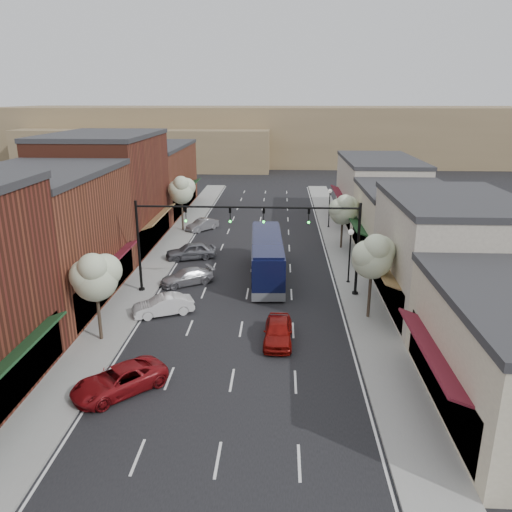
# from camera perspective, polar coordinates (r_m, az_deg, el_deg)

# --- Properties ---
(ground) EXTENTS (160.00, 160.00, 0.00)m
(ground) POSITION_cam_1_polar(r_m,az_deg,el_deg) (30.23, -2.02, -10.01)
(ground) COLOR black
(ground) RESTS_ON ground
(sidewalk_left) EXTENTS (2.80, 73.00, 0.15)m
(sidewalk_left) POSITION_cam_1_polar(r_m,az_deg,el_deg) (48.49, -10.11, 0.66)
(sidewalk_left) COLOR gray
(sidewalk_left) RESTS_ON ground
(sidewalk_right) EXTENTS (2.80, 73.00, 0.15)m
(sidewalk_right) POSITION_cam_1_polar(r_m,az_deg,el_deg) (47.66, 9.99, 0.37)
(sidewalk_right) COLOR gray
(sidewalk_right) RESTS_ON ground
(curb_left) EXTENTS (0.25, 73.00, 0.17)m
(curb_left) POSITION_cam_1_polar(r_m,az_deg,el_deg) (48.20, -8.49, 0.64)
(curb_left) COLOR gray
(curb_left) RESTS_ON ground
(curb_right) EXTENTS (0.25, 73.00, 0.17)m
(curb_right) POSITION_cam_1_polar(r_m,az_deg,el_deg) (47.50, 8.32, 0.39)
(curb_right) COLOR gray
(curb_right) RESTS_ON ground
(bldg_left_midnear) EXTENTS (10.14, 14.10, 9.40)m
(bldg_left_midnear) POSITION_cam_1_polar(r_m,az_deg,el_deg) (37.84, -23.31, 1.85)
(bldg_left_midnear) COLOR brown
(bldg_left_midnear) RESTS_ON ground
(bldg_left_midfar) EXTENTS (10.14, 14.10, 10.90)m
(bldg_left_midfar) POSITION_cam_1_polar(r_m,az_deg,el_deg) (50.29, -16.61, 7.06)
(bldg_left_midfar) COLOR maroon
(bldg_left_midfar) RESTS_ON ground
(bldg_left_far) EXTENTS (10.14, 18.10, 8.40)m
(bldg_left_far) POSITION_cam_1_polar(r_m,az_deg,el_deg) (65.58, -11.97, 8.64)
(bldg_left_far) COLOR brown
(bldg_left_far) RESTS_ON ground
(bldg_right_midnear) EXTENTS (9.14, 12.10, 7.90)m
(bldg_right_midnear) POSITION_cam_1_polar(r_m,az_deg,el_deg) (36.03, 21.07, 0.12)
(bldg_right_midnear) COLOR beige
(bldg_right_midnear) RESTS_ON ground
(bldg_right_midfar) EXTENTS (9.14, 12.10, 6.40)m
(bldg_right_midfar) POSITION_cam_1_polar(r_m,az_deg,el_deg) (47.34, 16.65, 3.65)
(bldg_right_midfar) COLOR beige
(bldg_right_midfar) RESTS_ON ground
(bldg_right_far) EXTENTS (9.14, 16.10, 7.40)m
(bldg_right_far) POSITION_cam_1_polar(r_m,az_deg,el_deg) (60.64, 13.71, 7.33)
(bldg_right_far) COLOR beige
(bldg_right_far) RESTS_ON ground
(hill_far) EXTENTS (120.00, 30.00, 12.00)m
(hill_far) POSITION_cam_1_polar(r_m,az_deg,el_deg) (116.96, 1.75, 13.75)
(hill_far) COLOR #7A6647
(hill_far) RESTS_ON ground
(hill_near) EXTENTS (50.00, 20.00, 8.00)m
(hill_near) POSITION_cam_1_polar(r_m,az_deg,el_deg) (108.65, -12.00, 12.02)
(hill_near) COLOR #7A6647
(hill_near) RESTS_ON ground
(signal_mast_right) EXTENTS (8.22, 0.46, 7.00)m
(signal_mast_right) POSITION_cam_1_polar(r_m,az_deg,el_deg) (36.06, 7.92, 2.37)
(signal_mast_right) COLOR black
(signal_mast_right) RESTS_ON ground
(signal_mast_left) EXTENTS (8.22, 0.46, 7.00)m
(signal_mast_left) POSITION_cam_1_polar(r_m,az_deg,el_deg) (36.80, -9.81, 2.59)
(signal_mast_left) COLOR black
(signal_mast_left) RESTS_ON ground
(tree_right_near) EXTENTS (2.85, 2.65, 5.95)m
(tree_right_near) POSITION_cam_1_polar(r_m,az_deg,el_deg) (32.62, 13.26, 0.09)
(tree_right_near) COLOR #47382B
(tree_right_near) RESTS_ON ground
(tree_right_far) EXTENTS (2.85, 2.65, 5.43)m
(tree_right_far) POSITION_cam_1_polar(r_m,az_deg,el_deg) (48.05, 9.98, 5.34)
(tree_right_far) COLOR #47382B
(tree_right_far) RESTS_ON ground
(tree_left_near) EXTENTS (2.85, 2.65, 5.69)m
(tree_left_near) POSITION_cam_1_polar(r_m,az_deg,el_deg) (30.30, -17.88, -2.13)
(tree_left_near) COLOR #47382B
(tree_left_near) RESTS_ON ground
(tree_left_far) EXTENTS (2.85, 2.65, 6.13)m
(tree_left_far) POSITION_cam_1_polar(r_m,az_deg,el_deg) (54.50, -8.50, 7.52)
(tree_left_far) COLOR #47382B
(tree_left_far) RESTS_ON ground
(lamp_post_near) EXTENTS (0.44, 0.44, 4.44)m
(lamp_post_near) POSITION_cam_1_polar(r_m,az_deg,el_deg) (39.14, 10.70, 0.99)
(lamp_post_near) COLOR black
(lamp_post_near) RESTS_ON ground
(lamp_post_far) EXTENTS (0.44, 0.44, 4.44)m
(lamp_post_far) POSITION_cam_1_polar(r_m,az_deg,el_deg) (56.03, 8.41, 6.14)
(lamp_post_far) COLOR black
(lamp_post_far) RESTS_ON ground
(coach_bus) EXTENTS (2.99, 11.21, 3.40)m
(coach_bus) POSITION_cam_1_polar(r_m,az_deg,el_deg) (40.22, 1.26, -0.07)
(coach_bus) COLOR black
(coach_bus) RESTS_ON ground
(red_hatchback) EXTENTS (1.79, 4.24, 1.43)m
(red_hatchback) POSITION_cam_1_polar(r_m,az_deg,el_deg) (30.15, 2.54, -8.58)
(red_hatchback) COLOR maroon
(red_hatchback) RESTS_ON ground
(parked_car_a) EXTENTS (4.93, 4.88, 1.32)m
(parked_car_a) POSITION_cam_1_polar(r_m,az_deg,el_deg) (26.37, -15.38, -13.54)
(parked_car_a) COLOR maroon
(parked_car_a) RESTS_ON ground
(parked_car_b) EXTENTS (4.28, 2.94, 1.34)m
(parked_car_b) POSITION_cam_1_polar(r_m,az_deg,el_deg) (34.33, -10.58, -5.57)
(parked_car_b) COLOR silver
(parked_car_b) RESTS_ON ground
(parked_car_c) EXTENTS (4.53, 3.62, 1.23)m
(parked_car_c) POSITION_cam_1_polar(r_m,az_deg,el_deg) (39.50, -7.90, -2.37)
(parked_car_c) COLOR #A2A1A7
(parked_car_c) RESTS_ON ground
(parked_car_d) EXTENTS (4.83, 3.17, 1.53)m
(parked_car_d) POSITION_cam_1_polar(r_m,az_deg,el_deg) (45.52, -7.46, 0.57)
(parked_car_d) COLOR #5B5C63
(parked_car_d) RESTS_ON ground
(parked_car_e) EXTENTS (3.47, 3.92, 1.29)m
(parked_car_e) POSITION_cam_1_polar(r_m,az_deg,el_deg) (55.32, -6.16, 3.57)
(parked_car_e) COLOR gray
(parked_car_e) RESTS_ON ground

